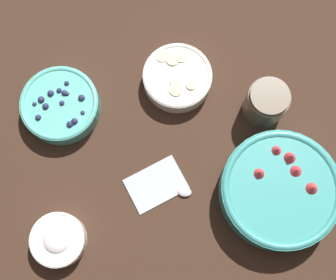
{
  "coord_description": "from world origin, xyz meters",
  "views": [
    {
      "loc": [
        0.01,
        0.23,
        1.08
      ],
      "look_at": [
        -0.0,
        -0.03,
        0.05
      ],
      "focal_mm": 50.0,
      "sensor_mm": 36.0,
      "label": 1
    }
  ],
  "objects_px": {
    "jar_chocolate": "(266,103)",
    "bowl_strawberries": "(280,190)",
    "bowl_blueberries": "(60,105)",
    "bowl_bananas": "(177,78)",
    "bowl_cream": "(58,240)"
  },
  "relations": [
    {
      "from": "bowl_blueberries",
      "to": "bowl_bananas",
      "type": "relative_size",
      "value": 1.11
    },
    {
      "from": "bowl_strawberries",
      "to": "jar_chocolate",
      "type": "bearing_deg",
      "value": -85.5
    },
    {
      "from": "bowl_blueberries",
      "to": "jar_chocolate",
      "type": "bearing_deg",
      "value": 178.33
    },
    {
      "from": "jar_chocolate",
      "to": "bowl_strawberries",
      "type": "bearing_deg",
      "value": 94.5
    },
    {
      "from": "bowl_bananas",
      "to": "bowl_cream",
      "type": "bearing_deg",
      "value": 53.81
    },
    {
      "from": "bowl_blueberries",
      "to": "bowl_cream",
      "type": "relative_size",
      "value": 1.52
    },
    {
      "from": "jar_chocolate",
      "to": "bowl_bananas",
      "type": "bearing_deg",
      "value": -20.8
    },
    {
      "from": "bowl_bananas",
      "to": "bowl_cream",
      "type": "distance_m",
      "value": 0.46
    },
    {
      "from": "bowl_strawberries",
      "to": "jar_chocolate",
      "type": "height_order",
      "value": "jar_chocolate"
    },
    {
      "from": "bowl_blueberries",
      "to": "bowl_strawberries",
      "type": "bearing_deg",
      "value": 156.44
    },
    {
      "from": "bowl_strawberries",
      "to": "bowl_bananas",
      "type": "xyz_separation_m",
      "value": [
        0.22,
        -0.28,
        -0.02
      ]
    },
    {
      "from": "bowl_strawberries",
      "to": "bowl_blueberries",
      "type": "bearing_deg",
      "value": -23.56
    },
    {
      "from": "bowl_blueberries",
      "to": "bowl_cream",
      "type": "height_order",
      "value": "bowl_blueberries"
    },
    {
      "from": "bowl_blueberries",
      "to": "bowl_bananas",
      "type": "xyz_separation_m",
      "value": [
        -0.28,
        -0.06,
        -0.0
      ]
    },
    {
      "from": "jar_chocolate",
      "to": "bowl_cream",
      "type": "bearing_deg",
      "value": 32.0
    }
  ]
}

